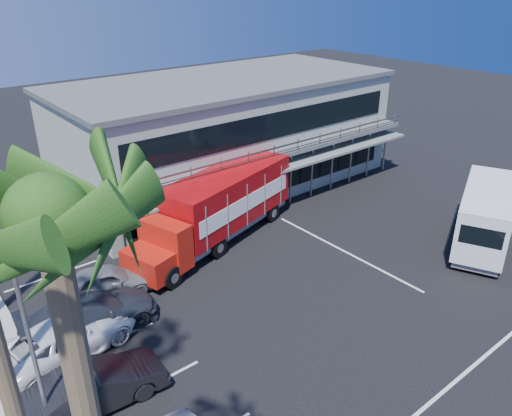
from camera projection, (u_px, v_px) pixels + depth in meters
ground at (363, 289)px, 23.55m from camera, size 120.00×120.00×0.00m
building at (226, 132)px, 34.21m from camera, size 22.40×12.00×7.30m
palm_a at (55, 254)px, 6.59m from camera, size 2.80×2.80×11.75m
light_pole_near at (25, 321)px, 14.24m from camera, size 0.50×0.25×8.09m
red_truck at (219, 206)px, 27.14m from camera, size 11.43×5.58×3.76m
white_van at (485, 216)px, 26.51m from camera, size 7.33×5.07×3.40m
parked_car_b at (97, 387)px, 16.93m from camera, size 4.85×1.99×1.56m
parked_car_c at (67, 337)px, 19.26m from camera, size 5.92×3.57×1.54m
parked_car_d at (90, 315)px, 20.47m from camera, size 5.72×2.70×1.61m
parked_car_e at (107, 281)px, 22.88m from camera, size 4.55×2.74×1.45m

